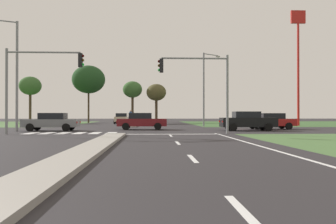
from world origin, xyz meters
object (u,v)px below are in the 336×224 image
object	(u,v)px
car_grey_near	(52,122)
car_beige_second	(122,118)
traffic_signal_near_left	(35,75)
treeline_second	(30,86)
pedestrian_at_median	(131,116)
treeline_fourth	(132,90)
traffic_signal_near_right	(202,79)
treeline_fifth	(156,93)
treeline_third	(89,80)
car_maroon_fourth	(142,121)
car_black_fifth	(248,121)
fastfood_pole_sign	(298,44)
car_red_third	(271,121)
street_lamp_third	(205,85)
street_lamp_second	(14,69)

from	to	relation	value
car_grey_near	car_beige_second	distance (m)	24.49
car_grey_near	traffic_signal_near_left	world-z (taller)	traffic_signal_near_left
treeline_second	traffic_signal_near_left	bearing A→B (deg)	-71.25
pedestrian_at_median	treeline_fourth	xyz separation A→B (m)	(-0.90, 21.64, 4.60)
traffic_signal_near_right	treeline_fifth	xyz separation A→B (m)	(-2.60, 38.34, 1.40)
pedestrian_at_median	treeline_third	xyz separation A→B (m)	(-8.07, 17.80, 6.06)
car_maroon_fourth	car_black_fifth	distance (m)	9.36
car_beige_second	fastfood_pole_sign	bearing A→B (deg)	154.51
car_black_fifth	treeline_fourth	size ratio (longest dim) A/B	0.62
car_maroon_fourth	treeline_fourth	bearing A→B (deg)	-175.60
fastfood_pole_sign	treeline_fifth	xyz separation A→B (m)	(-17.35, 19.55, -4.97)
car_grey_near	car_maroon_fourth	xyz separation A→B (m)	(7.45, 2.14, 0.01)
treeline_fourth	pedestrian_at_median	bearing A→B (deg)	-87.61
car_grey_near	traffic_signal_near_right	xyz separation A→B (m)	(11.83, -5.44, 3.07)
traffic_signal_near_left	car_black_fifth	bearing A→B (deg)	17.32
traffic_signal_near_left	traffic_signal_near_right	xyz separation A→B (m)	(11.47, -0.00, -0.24)
car_beige_second	car_red_third	xyz separation A→B (m)	(15.56, -21.70, -0.05)
car_grey_near	treeline_third	bearing A→B (deg)	4.13
car_grey_near	treeline_fourth	world-z (taller)	treeline_fourth
car_grey_near	car_black_fifth	distance (m)	16.46
car_black_fifth	pedestrian_at_median	bearing A→B (deg)	-141.17
car_red_third	treeline_fourth	world-z (taller)	treeline_fourth
fastfood_pole_sign	traffic_signal_near_right	bearing A→B (deg)	-128.14
car_grey_near	fastfood_pole_sign	size ratio (longest dim) A/B	0.32
street_lamp_third	treeline_fifth	distance (m)	22.66
treeline_second	treeline_fifth	distance (m)	21.51
street_lamp_second	treeline_third	bearing A→B (deg)	89.55
car_red_third	street_lamp_third	world-z (taller)	street_lamp_third
traffic_signal_near_right	treeline_fifth	world-z (taller)	treeline_fifth
street_lamp_second	fastfood_pole_sign	bearing A→B (deg)	27.34
treeline_fifth	fastfood_pole_sign	bearing A→B (deg)	-48.42
car_black_fifth	fastfood_pole_sign	distance (m)	19.49
traffic_signal_near_left	treeline_fourth	size ratio (longest dim) A/B	0.79
car_black_fifth	treeline_second	distance (m)	43.32
car_beige_second	treeline_second	distance (m)	18.50
street_lamp_second	treeline_second	size ratio (longest dim) A/B	1.11
traffic_signal_near_right	street_lamp_third	distance (m)	16.59
car_red_third	treeline_third	distance (m)	36.01
car_red_third	traffic_signal_near_right	size ratio (longest dim) A/B	0.81
street_lamp_second	treeline_second	distance (m)	34.70
traffic_signal_near_left	street_lamp_third	xyz separation A→B (m)	(14.23, 16.33, 0.75)
traffic_signal_near_left	treeline_third	size ratio (longest dim) A/B	0.61
car_maroon_fourth	treeline_second	size ratio (longest dim) A/B	0.56
car_red_third	fastfood_pole_sign	world-z (taller)	fastfood_pole_sign
street_lamp_third	treeline_third	world-z (taller)	treeline_third
car_maroon_fourth	traffic_signal_near_right	bearing A→B (deg)	30.05
treeline_second	car_grey_near	bearing A→B (deg)	-68.86
car_grey_near	car_beige_second	world-z (taller)	car_beige_second
car_black_fifth	traffic_signal_near_right	size ratio (longest dim) A/B	0.84
traffic_signal_near_right	treeline_second	xyz separation A→B (m)	(-24.05, 37.04, 2.38)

